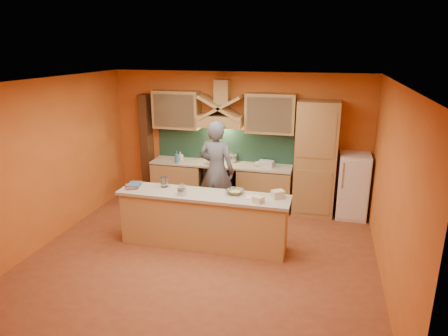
% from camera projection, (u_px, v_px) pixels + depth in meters
% --- Properties ---
extents(floor, '(5.50, 5.00, 0.01)m').
position_uv_depth(floor, '(204.00, 254.00, 6.60)').
color(floor, brown).
rests_on(floor, ground).
extents(ceiling, '(5.50, 5.00, 0.01)m').
position_uv_depth(ceiling, '(201.00, 81.00, 5.78)').
color(ceiling, white).
rests_on(ceiling, wall_back).
extents(wall_back, '(5.50, 0.02, 2.80)m').
position_uv_depth(wall_back, '(238.00, 139.00, 8.50)').
color(wall_back, orange).
rests_on(wall_back, floor).
extents(wall_front, '(5.50, 0.02, 2.80)m').
position_uv_depth(wall_front, '(126.00, 249.00, 3.87)').
color(wall_front, orange).
rests_on(wall_front, floor).
extents(wall_left, '(0.02, 5.00, 2.80)m').
position_uv_depth(wall_left, '(50.00, 161.00, 6.84)').
color(wall_left, orange).
rests_on(wall_left, floor).
extents(wall_right, '(0.02, 5.00, 2.80)m').
position_uv_depth(wall_right, '(392.00, 188.00, 5.53)').
color(wall_right, orange).
rests_on(wall_right, floor).
extents(base_cabinet_left, '(1.10, 0.60, 0.86)m').
position_uv_depth(base_cabinet_left, '(179.00, 181.00, 8.81)').
color(base_cabinet_left, tan).
rests_on(base_cabinet_left, floor).
extents(base_cabinet_right, '(1.10, 0.60, 0.86)m').
position_uv_depth(base_cabinet_right, '(264.00, 189.00, 8.35)').
color(base_cabinet_right, tan).
rests_on(base_cabinet_right, floor).
extents(counter_top, '(3.00, 0.62, 0.04)m').
position_uv_depth(counter_top, '(221.00, 164.00, 8.44)').
color(counter_top, '#B4AB98').
rests_on(counter_top, base_cabinet_left).
extents(stove, '(0.60, 0.58, 0.90)m').
position_uv_depth(stove, '(221.00, 184.00, 8.57)').
color(stove, black).
rests_on(stove, floor).
extents(backsplash, '(3.00, 0.03, 0.70)m').
position_uv_depth(backsplash, '(224.00, 145.00, 8.60)').
color(backsplash, '#183429').
rests_on(backsplash, wall_back).
extents(range_hood, '(0.92, 0.50, 0.24)m').
position_uv_depth(range_hood, '(221.00, 121.00, 8.22)').
color(range_hood, tan).
rests_on(range_hood, wall_back).
extents(hood_chimney, '(0.30, 0.30, 0.50)m').
position_uv_depth(hood_chimney, '(222.00, 92.00, 8.14)').
color(hood_chimney, tan).
rests_on(hood_chimney, wall_back).
extents(upper_cabinet_left, '(1.00, 0.35, 0.80)m').
position_uv_depth(upper_cabinet_left, '(177.00, 110.00, 8.48)').
color(upper_cabinet_left, tan).
rests_on(upper_cabinet_left, wall_back).
extents(upper_cabinet_right, '(1.00, 0.35, 0.80)m').
position_uv_depth(upper_cabinet_right, '(270.00, 113.00, 8.00)').
color(upper_cabinet_right, tan).
rests_on(upper_cabinet_right, wall_back).
extents(pantry_column, '(0.80, 0.60, 2.30)m').
position_uv_depth(pantry_column, '(316.00, 159.00, 7.90)').
color(pantry_column, tan).
rests_on(pantry_column, floor).
extents(fridge, '(0.58, 0.60, 1.30)m').
position_uv_depth(fridge, '(353.00, 186.00, 7.87)').
color(fridge, white).
rests_on(fridge, floor).
extents(trim_column_left, '(0.20, 0.30, 2.30)m').
position_uv_depth(trim_column_left, '(147.00, 146.00, 8.93)').
color(trim_column_left, '#472816').
rests_on(trim_column_left, floor).
extents(island_body, '(2.80, 0.55, 0.88)m').
position_uv_depth(island_body, '(203.00, 222.00, 6.77)').
color(island_body, tan).
rests_on(island_body, floor).
extents(island_top, '(2.90, 0.62, 0.05)m').
position_uv_depth(island_top, '(203.00, 195.00, 6.63)').
color(island_top, '#B4AB98').
rests_on(island_top, island_body).
extents(person, '(0.78, 0.57, 1.97)m').
position_uv_depth(person, '(217.00, 171.00, 7.71)').
color(person, slate).
rests_on(person, floor).
extents(pot_large, '(0.30, 0.30, 0.14)m').
position_uv_depth(pot_large, '(213.00, 161.00, 8.39)').
color(pot_large, silver).
rests_on(pot_large, stove).
extents(pot_small, '(0.20, 0.20, 0.12)m').
position_uv_depth(pot_small, '(232.00, 160.00, 8.52)').
color(pot_small, silver).
rests_on(pot_small, stove).
extents(soap_bottle_a, '(0.11, 0.11, 0.19)m').
position_uv_depth(soap_bottle_a, '(181.00, 156.00, 8.64)').
color(soap_bottle_a, silver).
rests_on(soap_bottle_a, counter_top).
extents(soap_bottle_b, '(0.13, 0.13, 0.26)m').
position_uv_depth(soap_bottle_b, '(177.00, 157.00, 8.42)').
color(soap_bottle_b, teal).
rests_on(soap_bottle_b, counter_top).
extents(bowl_back, '(0.24, 0.24, 0.07)m').
position_uv_depth(bowl_back, '(259.00, 164.00, 8.24)').
color(bowl_back, silver).
rests_on(bowl_back, counter_top).
extents(dish_rack, '(0.32, 0.26, 0.11)m').
position_uv_depth(dish_rack, '(266.00, 164.00, 8.23)').
color(dish_rack, silver).
rests_on(dish_rack, counter_top).
extents(book_lower, '(0.33, 0.36, 0.03)m').
position_uv_depth(book_lower, '(125.00, 187.00, 6.89)').
color(book_lower, '#A5463B').
rests_on(book_lower, island_top).
extents(book_upper, '(0.26, 0.33, 0.02)m').
position_uv_depth(book_upper, '(128.00, 184.00, 6.98)').
color(book_upper, '#3B6482').
rests_on(book_upper, island_top).
extents(jar_large, '(0.15, 0.15, 0.18)m').
position_uv_depth(jar_large, '(164.00, 182.00, 6.93)').
color(jar_large, silver).
rests_on(jar_large, island_top).
extents(jar_small, '(0.13, 0.13, 0.14)m').
position_uv_depth(jar_small, '(183.00, 189.00, 6.66)').
color(jar_small, white).
rests_on(jar_small, island_top).
extents(kitchen_scale, '(0.12, 0.12, 0.09)m').
position_uv_depth(kitchen_scale, '(181.00, 193.00, 6.54)').
color(kitchen_scale, silver).
rests_on(kitchen_scale, island_top).
extents(mixing_bowl, '(0.32, 0.32, 0.07)m').
position_uv_depth(mixing_bowl, '(235.00, 192.00, 6.61)').
color(mixing_bowl, white).
rests_on(mixing_bowl, island_top).
extents(cloth, '(0.25, 0.20, 0.01)m').
position_uv_depth(cloth, '(253.00, 198.00, 6.43)').
color(cloth, beige).
rests_on(cloth, island_top).
extents(grocery_bag_a, '(0.24, 0.23, 0.12)m').
position_uv_depth(grocery_bag_a, '(278.00, 194.00, 6.42)').
color(grocery_bag_a, beige).
rests_on(grocery_bag_a, island_top).
extents(grocery_bag_b, '(0.20, 0.19, 0.10)m').
position_uv_depth(grocery_bag_b, '(258.00, 199.00, 6.24)').
color(grocery_bag_b, beige).
rests_on(grocery_bag_b, island_top).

